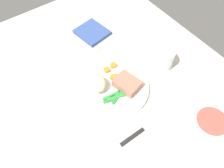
{
  "coord_description": "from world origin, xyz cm",
  "views": [
    {
      "loc": [
        32.66,
        -24.43,
        69.15
      ],
      "look_at": [
        -3.27,
        1.42,
        4.6
      ],
      "focal_mm": 36.45,
      "sensor_mm": 36.0,
      "label": 1
    }
  ],
  "objects": [
    {
      "name": "napkin",
      "position": [
        -30.6,
        10.74,
        2.77
      ],
      "size": [
        14.04,
        12.96,
        1.54
      ],
      "primitive_type": "cube",
      "rotation": [
        0.0,
        0.0,
        0.16
      ],
      "color": "#334C8C",
      "rests_on": "dining_table"
    },
    {
      "name": "dining_table",
      "position": [
        0.0,
        0.0,
        1.0
      ],
      "size": [
        120.0,
        90.0,
        2.0
      ],
      "color": "beige",
      "rests_on": "ground"
    },
    {
      "name": "salad_bowl",
      "position": [
        26.58,
        16.5,
        5.32
      ],
      "size": [
        11.13,
        11.13,
        5.89
      ],
      "color": "silver",
      "rests_on": "dining_table"
    },
    {
      "name": "fork",
      "position": [
        -20.86,
        1.16,
        2.2
      ],
      "size": [
        1.44,
        16.6,
        0.4
      ],
      "rotation": [
        0.0,
        0.0,
        -0.04
      ],
      "color": "silver",
      "rests_on": "dining_table"
    },
    {
      "name": "green_beans",
      "position": [
        1.26,
        -0.37,
        4.0
      ],
      "size": [
        4.58,
        9.81,
        0.88
      ],
      "color": "#2D8C38",
      "rests_on": "dinner_plate"
    },
    {
      "name": "carrot_slices",
      "position": [
        -7.82,
        4.73,
        4.19
      ],
      "size": [
        7.14,
        5.6,
        1.29
      ],
      "color": "orange",
      "rests_on": "dinner_plate"
    },
    {
      "name": "water_glass",
      "position": [
        -0.99,
        22.68,
        5.51
      ],
      "size": [
        7.92,
        7.92,
        8.1
      ],
      "color": "silver",
      "rests_on": "dining_table"
    },
    {
      "name": "mashed_potatoes",
      "position": [
        -5.59,
        -3.22,
        6.19
      ],
      "size": [
        7.1,
        6.38,
        5.19
      ],
      "primitive_type": "ellipsoid",
      "color": "beige",
      "rests_on": "dinner_plate"
    },
    {
      "name": "knife",
      "position": [
        15.17,
        1.13,
        2.2
      ],
      "size": [
        1.7,
        20.5,
        0.64
      ],
      "rotation": [
        0.0,
        0.0,
        -0.08
      ],
      "color": "black",
      "rests_on": "dining_table"
    },
    {
      "name": "meat_portion",
      "position": [
        0.21,
        5.48,
        5.15
      ],
      "size": [
        9.87,
        8.53,
        3.1
      ],
      "primitive_type": "cube",
      "rotation": [
        0.0,
        0.0,
        0.24
      ],
      "color": "#A86B56",
      "rests_on": "dinner_plate"
    },
    {
      "name": "dinner_plate",
      "position": [
        -3.27,
        1.42,
        2.8
      ],
      "size": [
        25.79,
        25.79,
        1.6
      ],
      "primitive_type": "cylinder",
      "color": "white",
      "rests_on": "dining_table"
    }
  ]
}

